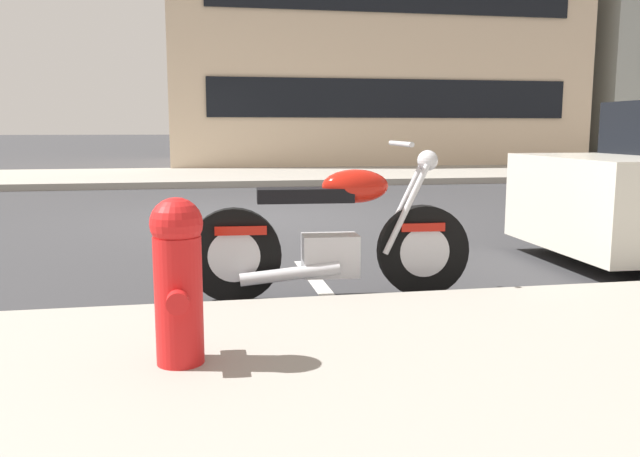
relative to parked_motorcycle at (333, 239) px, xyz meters
name	(u,v)px	position (x,y,z in m)	size (l,w,h in m)	color
ground_plane	(267,218)	(-0.03, 4.38, -0.44)	(260.00, 260.00, 0.00)	#333335
parking_stall_stripe	(323,290)	(-0.03, 0.24, -0.43)	(0.12, 2.20, 0.01)	silver
parked_motorcycle	(333,239)	(0.00, 0.00, 0.00)	(2.05, 0.62, 1.13)	black
fire_hydrant	(178,277)	(-1.04, -1.54, 0.11)	(0.24, 0.36, 0.78)	red
townhouse_near_left	(354,29)	(4.64, 18.76, 4.29)	(12.66, 9.74, 9.46)	beige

